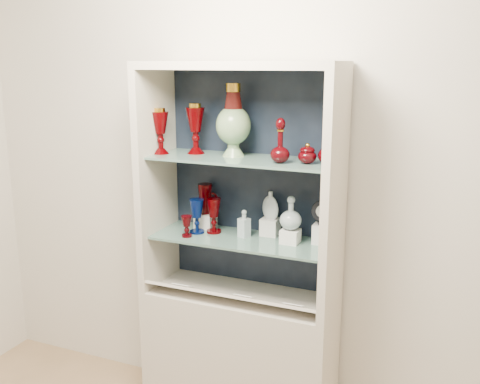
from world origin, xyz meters
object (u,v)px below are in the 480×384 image
at_px(ruby_decanter_a, 280,138).
at_px(cameo_medallion, 322,212).
at_px(cobalt_goblet, 197,216).
at_px(ruby_goblet_small, 187,226).
at_px(flat_flask, 270,205).
at_px(lidded_bowl, 307,153).
at_px(pedestal_lamp_left, 160,131).
at_px(ruby_pitcher, 205,199).
at_px(ruby_decanter_b, 329,140).
at_px(clear_round_decanter, 291,214).
at_px(clear_square_bottle, 244,223).
at_px(ruby_goblet_tall, 214,216).
at_px(enamel_urn, 233,120).
at_px(pedestal_lamp_right, 196,129).

relative_size(ruby_decanter_a, cameo_medallion, 1.87).
xyz_separation_m(cobalt_goblet, ruby_goblet_small, (-0.02, -0.08, -0.04)).
bearing_deg(cobalt_goblet, flat_flask, 16.89).
bearing_deg(ruby_goblet_small, lidded_bowl, 6.00).
xyz_separation_m(pedestal_lamp_left, ruby_pitcher, (0.19, 0.14, -0.38)).
xyz_separation_m(ruby_decanter_b, clear_round_decanter, (-0.19, 0.03, -0.38)).
bearing_deg(ruby_decanter_a, clear_square_bottle, 159.48).
bearing_deg(ruby_goblet_small, cobalt_goblet, 76.90).
xyz_separation_m(pedestal_lamp_left, flat_flask, (0.56, 0.14, -0.37)).
distance_m(ruby_decanter_b, ruby_goblet_small, 0.86).
height_order(ruby_decanter_a, ruby_decanter_b, ruby_decanter_a).
xyz_separation_m(ruby_decanter_b, flat_flask, (-0.32, 0.11, -0.37)).
distance_m(ruby_decanter_a, ruby_goblet_small, 0.69).
relative_size(ruby_decanter_a, cobalt_goblet, 1.30).
bearing_deg(pedestal_lamp_left, ruby_goblet_tall, 14.14).
distance_m(clear_round_decanter, cameo_medallion, 0.16).
xyz_separation_m(ruby_goblet_tall, flat_flask, (0.29, 0.08, 0.07)).
bearing_deg(ruby_pitcher, pedestal_lamp_left, -157.77).
relative_size(flat_flask, cameo_medallion, 1.17).
xyz_separation_m(ruby_decanter_a, clear_round_decanter, (0.04, 0.08, -0.39)).
xyz_separation_m(ruby_decanter_b, clear_square_bottle, (-0.44, 0.03, -0.46)).
relative_size(enamel_urn, ruby_goblet_small, 3.26).
bearing_deg(ruby_decanter_a, lidded_bowl, 15.23).
bearing_deg(ruby_decanter_b, ruby_decanter_a, -167.40).
relative_size(pedestal_lamp_left, cameo_medallion, 1.85).
bearing_deg(pedestal_lamp_left, ruby_decanter_b, 1.98).
bearing_deg(pedestal_lamp_left, ruby_pitcher, 36.34).
relative_size(ruby_decanter_b, flat_flask, 1.54).
bearing_deg(pedestal_lamp_right, lidded_bowl, -5.65).
relative_size(lidded_bowl, ruby_pitcher, 0.61).
distance_m(enamel_urn, cameo_medallion, 0.64).
relative_size(ruby_pitcher, flat_flask, 1.10).
height_order(pedestal_lamp_right, clear_round_decanter, pedestal_lamp_right).
distance_m(lidded_bowl, clear_round_decanter, 0.33).
height_order(ruby_decanter_b, lidded_bowl, ruby_decanter_b).
relative_size(ruby_decanter_a, clear_square_bottle, 1.63).
bearing_deg(ruby_decanter_a, ruby_decanter_b, 12.60).
bearing_deg(ruby_pitcher, pedestal_lamp_right, -121.86).
distance_m(enamel_urn, clear_round_decanter, 0.55).
bearing_deg(cobalt_goblet, lidded_bowl, -1.54).
height_order(pedestal_lamp_right, clear_square_bottle, pedestal_lamp_right).
distance_m(ruby_pitcher, clear_round_decanter, 0.52).
bearing_deg(pedestal_lamp_right, ruby_decanter_b, -3.63).
height_order(ruby_decanter_a, cobalt_goblet, ruby_decanter_a).
xyz_separation_m(pedestal_lamp_right, cobalt_goblet, (0.02, -0.05, -0.46)).
distance_m(ruby_goblet_small, cameo_medallion, 0.70).
height_order(pedestal_lamp_left, cobalt_goblet, pedestal_lamp_left).
relative_size(enamel_urn, clear_square_bottle, 2.49).
distance_m(cobalt_goblet, clear_round_decanter, 0.51).
distance_m(clear_square_bottle, clear_round_decanter, 0.26).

